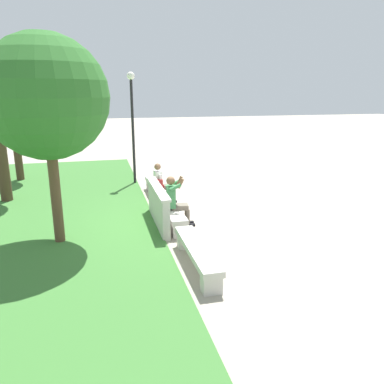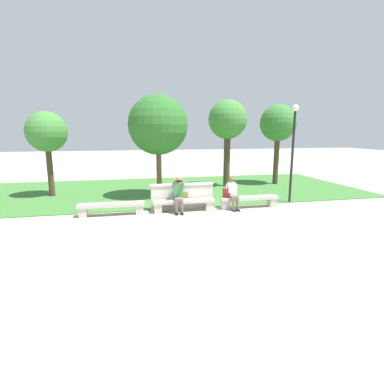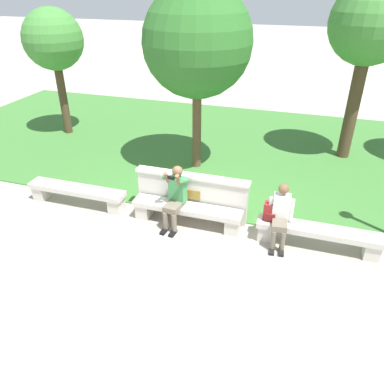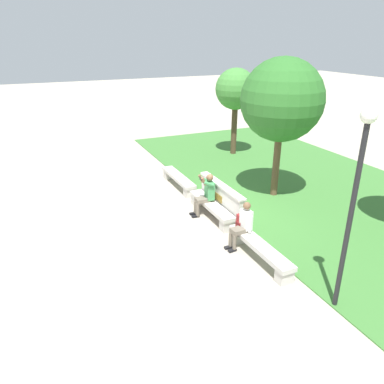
% 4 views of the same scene
% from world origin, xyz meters
% --- Properties ---
extents(ground_plane, '(80.00, 80.00, 0.00)m').
position_xyz_m(ground_plane, '(0.00, 0.00, 0.00)').
color(ground_plane, '#A89E8C').
extents(grass_strip, '(19.65, 8.00, 0.03)m').
position_xyz_m(grass_strip, '(0.00, 4.38, 0.01)').
color(grass_strip, '#3D7533').
rests_on(grass_strip, ground).
extents(bench_main, '(2.34, 0.40, 0.45)m').
position_xyz_m(bench_main, '(-2.66, 0.00, 0.31)').
color(bench_main, beige).
rests_on(bench_main, ground).
extents(bench_near, '(2.34, 0.40, 0.45)m').
position_xyz_m(bench_near, '(0.00, 0.00, 0.31)').
color(bench_near, beige).
rests_on(bench_near, ground).
extents(bench_mid, '(2.34, 0.40, 0.45)m').
position_xyz_m(bench_mid, '(2.66, 0.00, 0.31)').
color(bench_mid, beige).
rests_on(bench_mid, ground).
extents(backrest_wall_with_plaque, '(2.48, 0.24, 1.01)m').
position_xyz_m(backrest_wall_with_plaque, '(0.00, 0.34, 0.52)').
color(backrest_wall_with_plaque, beige).
rests_on(backrest_wall_with_plaque, ground).
extents(person_photographer, '(0.50, 0.75, 1.32)m').
position_xyz_m(person_photographer, '(-0.22, -0.08, 0.74)').
color(person_photographer, black).
rests_on(person_photographer, ground).
extents(person_distant, '(0.48, 0.69, 1.26)m').
position_xyz_m(person_distant, '(1.91, -0.07, 0.67)').
color(person_distant, black).
rests_on(person_distant, ground).
extents(backpack, '(0.28, 0.24, 0.43)m').
position_xyz_m(backpack, '(1.72, 0.03, 0.63)').
color(backpack, maroon).
rests_on(backpack, bench_mid).
extents(tree_behind_wall, '(2.06, 2.06, 4.66)m').
position_xyz_m(tree_behind_wall, '(3.29, 4.69, 3.54)').
color(tree_behind_wall, '#4C3826').
rests_on(tree_behind_wall, ground).
extents(tree_left_background, '(2.65, 2.65, 4.60)m').
position_xyz_m(tree_left_background, '(-0.62, 2.76, 3.26)').
color(tree_left_background, brown).
rests_on(tree_left_background, ground).
extents(tree_right_background, '(2.02, 2.02, 4.48)m').
position_xyz_m(tree_right_background, '(6.29, 4.80, 3.41)').
color(tree_right_background, '#4C3826').
rests_on(tree_right_background, ground).
extents(tree_far_back, '(1.81, 1.81, 3.89)m').
position_xyz_m(tree_far_back, '(-5.53, 3.95, 2.94)').
color(tree_far_back, '#4C3826').
rests_on(tree_far_back, ground).
extents(lamp_post, '(0.28, 0.28, 4.06)m').
position_xyz_m(lamp_post, '(4.72, 0.48, 2.64)').
color(lamp_post, black).
rests_on(lamp_post, ground).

